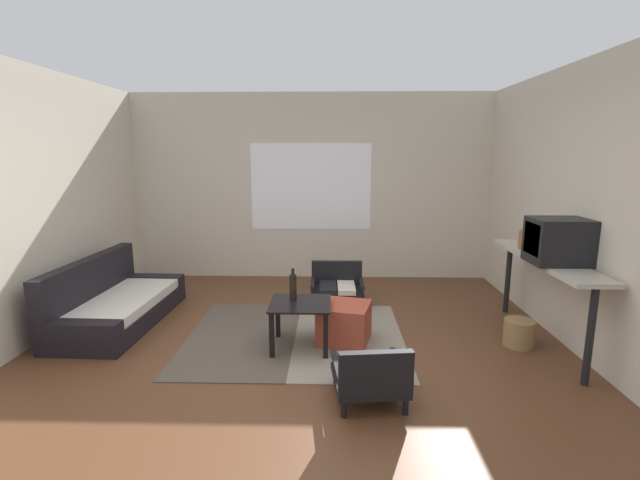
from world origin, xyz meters
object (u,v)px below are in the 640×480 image
(armchair_by_window, at_px, (337,284))
(crt_television, at_px, (560,241))
(coffee_table, at_px, (300,312))
(glass_bottle, at_px, (293,287))
(clay_vase, at_px, (530,239))
(armchair_striped_foreground, at_px, (371,375))
(console_shelf, at_px, (545,267))
(wicker_basket, at_px, (519,333))
(couch, at_px, (115,304))
(ottoman_orange, at_px, (344,323))

(armchair_by_window, distance_m, crt_television, 2.54)
(coffee_table, xyz_separation_m, glass_bottle, (-0.07, 0.07, 0.23))
(armchair_by_window, distance_m, clay_vase, 2.24)
(coffee_table, height_order, armchair_striped_foreground, armchair_striped_foreground)
(armchair_by_window, distance_m, console_shelf, 2.34)
(crt_television, xyz_separation_m, wicker_basket, (-0.23, 0.14, -0.94))
(console_shelf, xyz_separation_m, crt_television, (-0.00, -0.24, 0.30))
(armchair_striped_foreground, distance_m, clay_vase, 2.47)
(clay_vase, height_order, wicker_basket, clay_vase)
(wicker_basket, bearing_deg, couch, 173.39)
(coffee_table, bearing_deg, crt_television, -1.03)
(coffee_table, xyz_separation_m, clay_vase, (2.36, 0.58, 0.61))
(ottoman_orange, distance_m, console_shelf, 2.02)
(armchair_striped_foreground, height_order, wicker_basket, armchair_striped_foreground)
(armchair_striped_foreground, bearing_deg, glass_bottle, 122.67)
(armchair_by_window, relative_size, console_shelf, 0.35)
(console_shelf, height_order, glass_bottle, console_shelf)
(armchair_by_window, xyz_separation_m, clay_vase, (1.99, -0.73, 0.73))
(ottoman_orange, height_order, wicker_basket, ottoman_orange)
(glass_bottle, bearing_deg, couch, 165.54)
(crt_television, distance_m, glass_bottle, 2.48)
(couch, bearing_deg, armchair_by_window, 16.33)
(couch, height_order, ottoman_orange, couch)
(couch, bearing_deg, ottoman_orange, -10.02)
(ottoman_orange, distance_m, crt_television, 2.13)
(coffee_table, bearing_deg, armchair_by_window, 74.48)
(coffee_table, relative_size, crt_television, 1.10)
(couch, xyz_separation_m, crt_television, (4.45, -0.63, 0.86))
(couch, relative_size, clay_vase, 6.53)
(ottoman_orange, height_order, console_shelf, console_shelf)
(armchair_by_window, distance_m, armchair_striped_foreground, 2.29)
(armchair_striped_foreground, height_order, glass_bottle, glass_bottle)
(crt_television, bearing_deg, clay_vase, 89.71)
(glass_bottle, bearing_deg, coffee_table, -42.11)
(wicker_basket, bearing_deg, console_shelf, 23.79)
(armchair_by_window, bearing_deg, wicker_basket, -34.47)
(crt_television, bearing_deg, coffee_table, 178.97)
(clay_vase, height_order, glass_bottle, clay_vase)
(couch, bearing_deg, wicker_basket, -6.61)
(couch, relative_size, armchair_striped_foreground, 2.99)
(ottoman_orange, bearing_deg, coffee_table, -161.49)
(armchair_striped_foreground, distance_m, glass_bottle, 1.29)
(armchair_striped_foreground, height_order, clay_vase, clay_vase)
(couch, xyz_separation_m, ottoman_orange, (2.52, -0.45, -0.02))
(armchair_striped_foreground, bearing_deg, console_shelf, 33.65)
(glass_bottle, bearing_deg, armchair_striped_foreground, -57.33)
(armchair_by_window, bearing_deg, couch, -163.67)
(console_shelf, relative_size, clay_vase, 6.59)
(couch, height_order, console_shelf, console_shelf)
(clay_vase, bearing_deg, glass_bottle, -168.11)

